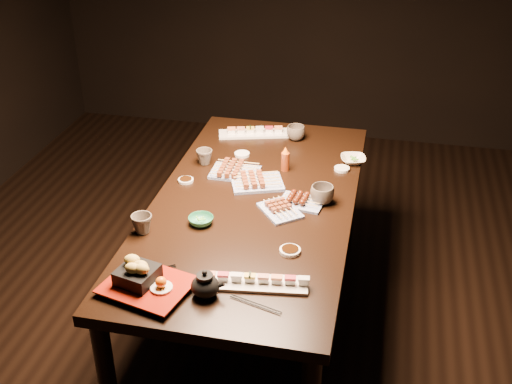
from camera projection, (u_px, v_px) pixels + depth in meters
ground at (235, 332)px, 3.25m from camera, size 5.00×5.00×0.00m
dining_table at (254, 268)px, 3.10m from camera, size 1.13×1.90×0.75m
sushi_platter_near at (257, 280)px, 2.37m from camera, size 0.39×0.15×0.05m
sushi_platter_far at (255, 131)px, 3.52m from camera, size 0.41×0.21×0.05m
yakitori_plate_center at (257, 179)px, 3.03m from camera, size 0.28×0.25×0.06m
yakitori_plate_right at (280, 207)px, 2.82m from camera, size 0.23×0.24×0.05m
yakitori_plate_left at (235, 168)px, 3.13m from camera, size 0.23×0.17×0.06m
tsukune_plate at (302, 199)px, 2.88m from camera, size 0.21×0.17×0.05m
edamame_bowl_green at (201, 221)px, 2.74m from camera, size 0.14×0.14×0.03m
edamame_bowl_cream at (353, 160)px, 3.24m from camera, size 0.15×0.15×0.03m
tempura_tray at (147, 277)px, 2.33m from camera, size 0.36×0.31×0.11m
teacup_near_left at (142, 224)px, 2.67m from camera, size 0.10×0.10×0.08m
teacup_mid_right at (322, 195)px, 2.88m from camera, size 0.13×0.13×0.08m
teacup_far_left at (204, 157)px, 3.21m from camera, size 0.11×0.11×0.08m
teacup_far_right at (296, 133)px, 3.46m from camera, size 0.13×0.13×0.08m
teapot at (205, 283)px, 2.31m from camera, size 0.13×0.13×0.10m
condiment_bottle at (285, 159)px, 3.14m from camera, size 0.05×0.05×0.13m
sauce_dish_west at (186, 180)px, 3.07m from camera, size 0.10×0.10×0.01m
sauce_dish_east at (342, 169)px, 3.17m from camera, size 0.08×0.08×0.01m
sauce_dish_se at (290, 251)px, 2.56m from camera, size 0.10×0.10×0.01m
sauce_dish_nw at (242, 154)px, 3.31m from camera, size 0.09×0.09×0.01m
chopsticks_near at (150, 271)px, 2.45m from camera, size 0.18×0.13×0.01m
chopsticks_se at (256, 304)px, 2.28m from camera, size 0.20×0.08×0.01m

